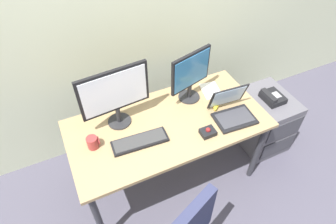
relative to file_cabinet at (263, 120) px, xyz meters
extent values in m
plane|color=#4B4856|center=(-1.05, 0.00, -0.30)|extent=(8.00, 8.00, 0.00)
cube|color=beige|center=(-1.05, 0.73, 1.10)|extent=(6.00, 0.10, 2.80)
cube|color=#9C7F56|center=(-1.05, 0.00, 0.44)|extent=(1.55, 0.76, 0.03)
cylinder|color=#2D2D33|center=(-1.77, -0.32, 0.06)|extent=(0.05, 0.05, 0.72)
cylinder|color=#2D2D33|center=(-0.34, -0.32, 0.06)|extent=(0.05, 0.05, 0.72)
cylinder|color=#2D2D33|center=(-1.77, 0.32, 0.06)|extent=(0.05, 0.05, 0.72)
cylinder|color=#2D2D33|center=(-0.34, 0.32, 0.06)|extent=(0.05, 0.05, 0.72)
cube|color=#59575E|center=(0.00, 0.00, 0.00)|extent=(0.42, 0.52, 0.59)
cube|color=#38383D|center=(0.00, -0.26, 0.13)|extent=(0.38, 0.01, 0.20)
cube|color=#38383D|center=(0.00, -0.26, -0.12)|extent=(0.38, 0.01, 0.20)
cube|color=black|center=(0.00, -0.02, 0.32)|extent=(0.17, 0.20, 0.06)
cube|color=black|center=(-0.06, -0.02, 0.37)|extent=(0.05, 0.18, 0.04)
cube|color=gray|center=(0.02, -0.03, 0.35)|extent=(0.07, 0.08, 0.01)
cylinder|color=#262628|center=(-1.39, 0.17, 0.46)|extent=(0.18, 0.18, 0.01)
cylinder|color=#262628|center=(-1.39, 0.17, 0.53)|extent=(0.04, 0.04, 0.13)
cube|color=black|center=(-1.39, 0.17, 0.77)|extent=(0.52, 0.06, 0.35)
cube|color=white|center=(-1.39, 0.16, 0.77)|extent=(0.48, 0.04, 0.31)
cylinder|color=#262628|center=(-0.77, 0.19, 0.46)|extent=(0.18, 0.18, 0.01)
cylinder|color=#262628|center=(-0.77, 0.19, 0.52)|extent=(0.04, 0.04, 0.12)
cube|color=black|center=(-0.77, 0.19, 0.74)|extent=(0.38, 0.12, 0.31)
cube|color=teal|center=(-0.76, 0.18, 0.74)|extent=(0.34, 0.10, 0.28)
cube|color=black|center=(-1.32, -0.09, 0.46)|extent=(0.42, 0.16, 0.02)
cube|color=#353535|center=(-1.32, -0.09, 0.48)|extent=(0.39, 0.14, 0.01)
cube|color=black|center=(-0.56, -0.19, 0.46)|extent=(0.33, 0.24, 0.02)
cube|color=#38383D|center=(-0.56, -0.19, 0.47)|extent=(0.28, 0.18, 0.00)
cube|color=black|center=(-0.55, -0.05, 0.58)|extent=(0.31, 0.10, 0.21)
cube|color=silver|center=(-0.55, -0.05, 0.58)|extent=(0.28, 0.08, 0.19)
cube|color=black|center=(-0.83, -0.23, 0.47)|extent=(0.11, 0.09, 0.04)
sphere|color=maroon|center=(-0.83, -0.23, 0.50)|extent=(0.04, 0.04, 0.04)
cylinder|color=#9B3130|center=(-1.64, 0.02, 0.50)|extent=(0.08, 0.08, 0.09)
torus|color=#9E3131|center=(-1.59, 0.02, 0.50)|extent=(0.01, 0.06, 0.06)
cube|color=white|center=(-0.56, 0.18, 0.46)|extent=(0.18, 0.23, 0.01)
ellipsoid|color=yellow|center=(-0.60, 0.02, 0.47)|extent=(0.16, 0.17, 0.04)
camera|label=1|loc=(-1.69, -1.36, 2.10)|focal=30.74mm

